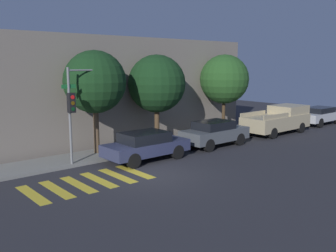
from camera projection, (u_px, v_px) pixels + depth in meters
ground_plane at (150, 175)px, 16.42m from camera, size 60.00×60.00×0.00m
sidewalk at (99, 155)px, 19.69m from camera, size 26.00×2.33×0.14m
building_row at (59, 91)px, 22.61m from camera, size 26.00×6.00×6.40m
crosswalk at (89, 182)px, 15.39m from camera, size 5.09×2.60×0.00m
traffic_light_pole at (79, 98)px, 17.45m from camera, size 2.41×0.56×4.66m
sedan_near_corner at (146, 145)px, 18.75m from camera, size 4.40×1.86×1.46m
sedan_middle at (215, 133)px, 21.96m from camera, size 4.26×1.81×1.51m
pickup_truck at (278, 119)px, 26.10m from camera, size 5.46×2.13×1.88m
sedan_far_end at (320, 115)px, 29.83m from camera, size 4.51×1.77×1.41m
tree_near_corner at (95, 82)px, 19.31m from camera, size 3.26×3.26×5.52m
tree_midblock at (157, 84)px, 21.96m from camera, size 3.39×3.39×5.36m
tree_far_end at (224, 79)px, 25.75m from camera, size 3.38×3.38×5.45m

